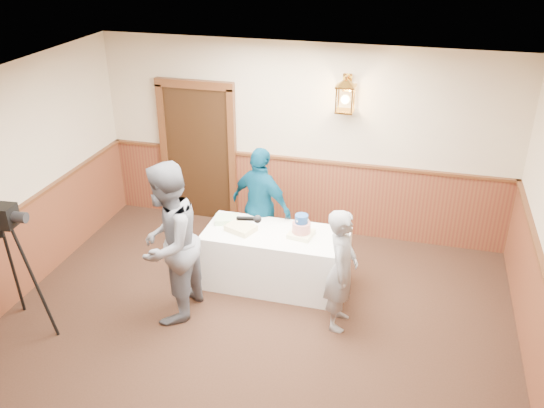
{
  "coord_description": "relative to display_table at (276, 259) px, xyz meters",
  "views": [
    {
      "loc": [
        1.6,
        -4.15,
        4.26
      ],
      "look_at": [
        0.03,
        1.7,
        1.25
      ],
      "focal_mm": 38.0,
      "sensor_mm": 36.0,
      "label": 1
    }
  ],
  "objects": [
    {
      "name": "sheet_cake_yellow",
      "position": [
        -0.44,
        -0.05,
        0.41
      ],
      "size": [
        0.42,
        0.37,
        0.07
      ],
      "primitive_type": "cube",
      "rotation": [
        0.0,
        0.0,
        -0.38
      ],
      "color": "#DCCB84",
      "rests_on": "display_table"
    },
    {
      "name": "display_table",
      "position": [
        0.0,
        0.0,
        0.0
      ],
      "size": [
        1.8,
        0.8,
        0.75
      ],
      "primitive_type": "cube",
      "color": "white",
      "rests_on": "ground"
    },
    {
      "name": "interviewer",
      "position": [
        -1.02,
        -0.93,
        0.59
      ],
      "size": [
        1.54,
        0.97,
        1.94
      ],
      "rotation": [
        0.0,
        0.0,
        -1.61
      ],
      "color": "slate",
      "rests_on": "ground"
    },
    {
      "name": "baker",
      "position": [
        0.91,
        -0.61,
        0.36
      ],
      "size": [
        0.36,
        0.54,
        1.48
      ],
      "primitive_type": "imported",
      "rotation": [
        0.0,
        0.0,
        1.56
      ],
      "color": "gray",
      "rests_on": "ground"
    },
    {
      "name": "room_shell",
      "position": [
        -0.08,
        -1.45,
        1.15
      ],
      "size": [
        6.02,
        7.02,
        2.81
      ],
      "color": "beige",
      "rests_on": "ground"
    },
    {
      "name": "tv_camera_rig",
      "position": [
        -2.56,
        -1.69,
        0.35
      ],
      "size": [
        0.64,
        0.59,
        1.62
      ],
      "rotation": [
        0.0,
        0.0,
        0.1
      ],
      "color": "black",
      "rests_on": "ground"
    },
    {
      "name": "tiered_cake",
      "position": [
        0.32,
        0.01,
        0.49
      ],
      "size": [
        0.32,
        0.32,
        0.29
      ],
      "rotation": [
        0.0,
        0.0,
        -0.16
      ],
      "color": "#FEF9C3",
      "rests_on": "display_table"
    },
    {
      "name": "sheet_cake_green",
      "position": [
        -0.69,
        0.12,
        0.41
      ],
      "size": [
        0.35,
        0.31,
        0.07
      ],
      "primitive_type": "cube",
      "rotation": [
        0.0,
        0.0,
        0.28
      ],
      "color": "#AADC9B",
      "rests_on": "display_table"
    },
    {
      "name": "assistant_p",
      "position": [
        -0.35,
        0.54,
        0.44
      ],
      "size": [
        1.04,
        0.75,
        1.64
      ],
      "primitive_type": "imported",
      "rotation": [
        0.0,
        0.0,
        2.73
      ],
      "color": "navy",
      "rests_on": "ground"
    },
    {
      "name": "ground",
      "position": [
        -0.03,
        -1.9,
        -0.38
      ],
      "size": [
        7.0,
        7.0,
        0.0
      ],
      "primitive_type": "plane",
      "color": "#301D12",
      "rests_on": "ground"
    }
  ]
}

